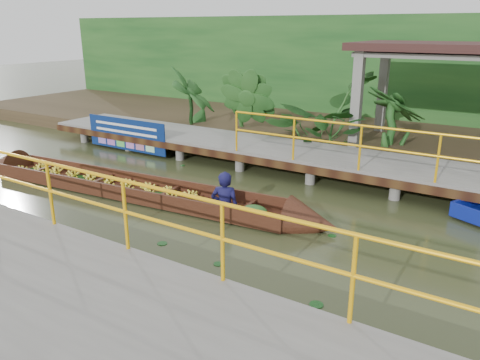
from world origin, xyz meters
The scene contains 9 objects.
ground centered at (0.00, 0.00, 0.00)m, with size 80.00×80.00×0.00m, color #2B3219.
land_strip centered at (0.00, 7.50, 0.23)m, with size 30.00×8.00×0.45m, color #322819.
far_dock centered at (0.02, 3.43, 0.48)m, with size 16.00×2.06×1.66m.
near_dock centered at (1.00, -4.20, 0.30)m, with size 18.00×2.40×1.73m.
pavilion centered at (3.00, 6.30, 2.82)m, with size 4.40×3.00×3.00m.
foliage_backdrop centered at (0.00, 10.00, 2.00)m, with size 30.00×0.80×4.00m, color #154217.
vendor_boat centered at (-1.79, -0.11, 0.21)m, with size 9.42×1.76×1.99m.
blue_banner centered at (-4.85, 2.48, 0.56)m, with size 3.03×0.04×0.95m.
tropical_plants centered at (1.81, 5.30, 1.25)m, with size 14.28×1.28×1.60m.
Camera 1 is at (5.26, -7.19, 3.59)m, focal length 35.00 mm.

